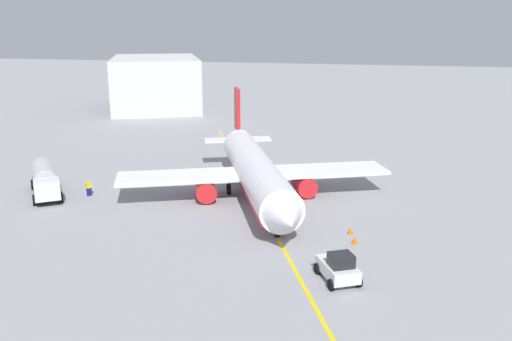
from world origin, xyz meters
name	(u,v)px	position (x,y,z in m)	size (l,w,h in m)	color
ground_plane	(256,198)	(0.00, 0.00, 0.00)	(400.00, 400.00, 0.00)	#939399
airplane	(255,172)	(-0.44, -0.19, 2.73)	(31.75, 27.70, 9.81)	white
fuel_tanker	(45,179)	(4.25, -21.86, 1.71)	(9.09, 7.81, 3.15)	#2D2D33
pushback_tug	(338,268)	(16.64, 10.17, 1.01)	(4.12, 3.66, 2.20)	silver
refueling_worker	(89,188)	(3.40, -17.29, 0.82)	(0.62, 0.55, 1.71)	navy
safety_cone_nose	(355,240)	(9.63, 10.82, 0.31)	(0.56, 0.56, 0.62)	#F2590F
safety_cone_wingtip	(350,231)	(7.55, 10.28, 0.30)	(0.55, 0.55, 0.61)	#F2590F
distant_hangar	(156,82)	(-56.84, -36.79, 5.36)	(33.40, 27.95, 10.74)	silver
taxi_line_marking	(256,198)	(0.00, 0.00, 0.01)	(74.79, 0.30, 0.01)	yellow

